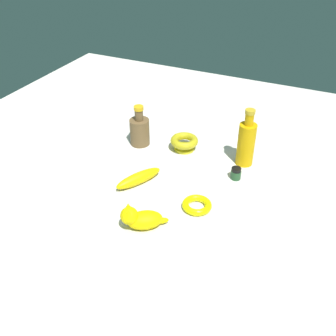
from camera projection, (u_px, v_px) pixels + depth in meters
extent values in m
plane|color=silver|center=(168.00, 183.00, 1.33)|extent=(2.00, 2.00, 0.00)
cylinder|color=yellow|center=(184.00, 148.00, 1.51)|extent=(0.08, 0.08, 0.01)
torus|color=gold|center=(184.00, 141.00, 1.49)|extent=(0.11, 0.11, 0.03)
cylinder|color=brown|center=(140.00, 132.00, 1.51)|extent=(0.08, 0.08, 0.10)
cylinder|color=brown|center=(139.00, 115.00, 1.47)|extent=(0.03, 0.03, 0.04)
cylinder|color=gold|center=(139.00, 108.00, 1.46)|extent=(0.04, 0.04, 0.01)
ellipsoid|color=#E0BC08|center=(139.00, 178.00, 1.32)|extent=(0.12, 0.17, 0.04)
torus|color=yellow|center=(197.00, 205.00, 1.22)|extent=(0.09, 0.09, 0.02)
cylinder|color=#204927|center=(236.00, 175.00, 1.35)|extent=(0.04, 0.04, 0.03)
cylinder|color=yellow|center=(236.00, 171.00, 1.34)|extent=(0.03, 0.03, 0.00)
cylinder|color=black|center=(236.00, 170.00, 1.33)|extent=(0.03, 0.03, 0.01)
cylinder|color=#D59B07|center=(246.00, 145.00, 1.39)|extent=(0.06, 0.06, 0.16)
cylinder|color=#D59B07|center=(249.00, 119.00, 1.33)|extent=(0.03, 0.03, 0.04)
cylinder|color=gold|center=(250.00, 112.00, 1.31)|extent=(0.03, 0.03, 0.01)
ellipsoid|color=yellow|center=(145.00, 220.00, 1.14)|extent=(0.12, 0.11, 0.05)
sphere|color=yellow|center=(129.00, 216.00, 1.12)|extent=(0.05, 0.05, 0.05)
cone|color=yellow|center=(129.00, 213.00, 1.10)|extent=(0.02, 0.02, 0.02)
cone|color=yellow|center=(128.00, 206.00, 1.12)|extent=(0.02, 0.02, 0.02)
ellipsoid|color=yellow|center=(161.00, 221.00, 1.15)|extent=(0.05, 0.04, 0.02)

